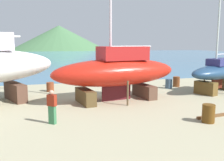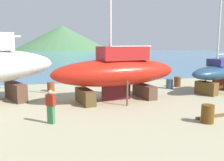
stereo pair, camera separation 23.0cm
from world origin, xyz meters
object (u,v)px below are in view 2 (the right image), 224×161
sailboat_small_center (219,72)px  barrel_tipped_center (170,84)px  sailboat_far_slipway (117,71)px  barrel_tipped_right (208,114)px  worker (51,106)px  barrel_rust_mid (177,82)px  barrel_ochre (51,87)px

sailboat_small_center → barrel_tipped_center: 4.06m
sailboat_far_slipway → barrel_tipped_right: bearing=107.7°
sailboat_far_slipway → worker: bearing=32.6°
barrel_tipped_right → barrel_rust_mid: bearing=69.4°
barrel_rust_mid → sailboat_far_slipway: bearing=-150.4°
sailboat_far_slipway → barrel_rust_mid: (6.73, 3.83, -1.59)m
barrel_ochre → barrel_rust_mid: bearing=-3.2°
sailboat_far_slipway → sailboat_small_center: bearing=175.1°
sailboat_small_center → barrel_rust_mid: size_ratio=12.66×
sailboat_small_center → barrel_ochre: size_ratio=15.15×
sailboat_small_center → barrel_ochre: 13.60m
sailboat_small_center → worker: sailboat_small_center is taller
sailboat_small_center → barrel_tipped_center: bearing=-62.7°
barrel_ochre → sailboat_far_slipway: bearing=-45.4°
barrel_rust_mid → barrel_ochre: barrel_rust_mid is taller
worker → barrel_rust_mid: size_ratio=1.88×
sailboat_far_slipway → barrel_rust_mid: bearing=-160.0°
sailboat_small_center → sailboat_far_slipway: bearing=-18.2°
worker → barrel_rust_mid: bearing=-16.0°
sailboat_small_center → worker: size_ratio=6.73×
barrel_tipped_center → worker: bearing=-144.3°
sailboat_far_slipway → sailboat_small_center: size_ratio=1.43×
sailboat_far_slipway → worker: sailboat_far_slipway is taller
worker → barrel_tipped_center: bearing=-15.6°
sailboat_far_slipway → barrel_ochre: bearing=-55.0°
barrel_rust_mid → sailboat_small_center: bearing=-58.7°
sailboat_small_center → worker: (-13.14, -4.82, -0.73)m
sailboat_small_center → barrel_tipped_right: bearing=27.1°
barrel_tipped_center → barrel_ochre: bearing=172.9°
worker → barrel_tipped_right: worker is taller
worker → barrel_tipped_right: (7.57, -1.81, -0.42)m
barrel_ochre → worker: bearing=-90.8°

